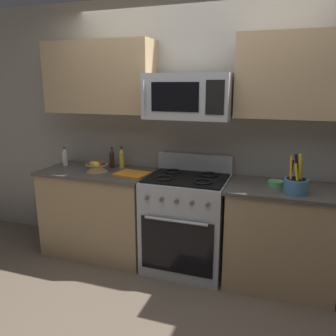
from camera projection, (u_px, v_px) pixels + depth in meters
ground_plane at (164, 305)px, 2.78m from camera, size 16.00×16.00×0.00m
wall_back at (198, 132)px, 3.42m from camera, size 8.00×0.10×2.60m
counter_left at (99, 212)px, 3.58m from camera, size 1.15×0.62×0.91m
range_oven at (186, 222)px, 3.27m from camera, size 0.76×0.66×1.09m
counter_right at (280, 236)px, 3.00m from camera, size 0.95×0.62×0.91m
microwave at (189, 96)px, 3.01m from camera, size 0.76×0.44×0.40m
upper_cabinets_left at (100, 78)px, 3.40m from camera, size 1.14×0.34×0.70m
upper_cabinets_right at (294, 76)px, 2.82m from camera, size 0.94×0.34×0.70m
utensil_crock at (296, 185)px, 2.72m from camera, size 0.19×0.19×0.33m
fruit_basket at (97, 167)px, 3.43m from camera, size 0.23×0.23×0.11m
cutting_board at (132, 174)px, 3.31m from camera, size 0.34×0.30×0.02m
bottle_soy at (112, 159)px, 3.57m from camera, size 0.05×0.05×0.22m
bottle_oil at (122, 158)px, 3.56m from camera, size 0.06×0.06×0.23m
bottle_vinegar at (65, 157)px, 3.68m from camera, size 0.05×0.05×0.20m
prep_bowl at (276, 183)px, 2.92m from camera, size 0.13×0.13×0.05m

